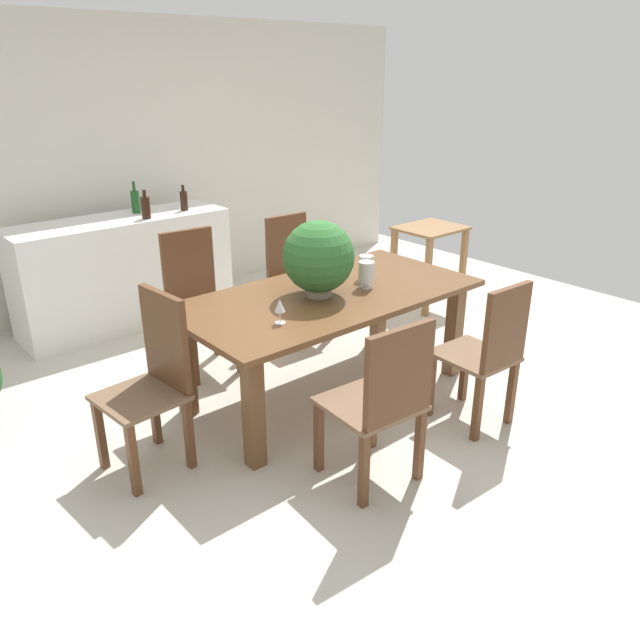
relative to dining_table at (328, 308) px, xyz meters
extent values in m
plane|color=beige|center=(0.00, 0.08, -0.64)|extent=(7.04, 7.04, 0.00)
cube|color=beige|center=(0.00, 2.68, 0.66)|extent=(6.40, 0.10, 2.60)
cube|color=brown|center=(0.00, 0.00, 0.09)|extent=(2.07, 1.05, 0.04)
cube|color=brown|center=(-0.90, -0.39, -0.28)|extent=(0.10, 0.10, 0.71)
cube|color=brown|center=(0.90, -0.39, -0.28)|extent=(0.10, 0.10, 0.71)
cube|color=brown|center=(-0.90, 0.39, -0.28)|extent=(0.10, 0.10, 0.71)
cube|color=brown|center=(0.90, 0.39, -0.28)|extent=(0.10, 0.10, 0.71)
cube|color=brown|center=(-1.58, 0.16, -0.42)|extent=(0.05, 0.05, 0.45)
cube|color=brown|center=(-1.55, -0.20, -0.42)|extent=(0.05, 0.05, 0.45)
cube|color=brown|center=(-1.23, 0.20, -0.42)|extent=(0.05, 0.05, 0.45)
cube|color=brown|center=(-1.20, -0.16, -0.42)|extent=(0.05, 0.05, 0.45)
cube|color=brown|center=(-1.39, 0.00, -0.18)|extent=(0.47, 0.47, 0.03)
cube|color=brown|center=(-1.20, 0.02, 0.11)|extent=(0.08, 0.40, 0.56)
cube|color=brown|center=(0.64, -0.69, -0.42)|extent=(0.05, 0.05, 0.45)
cube|color=brown|center=(0.30, -0.68, -0.42)|extent=(0.05, 0.05, 0.45)
cube|color=brown|center=(0.63, -1.08, -0.42)|extent=(0.05, 0.05, 0.45)
cube|color=brown|center=(0.29, -1.06, -0.42)|extent=(0.05, 0.05, 0.45)
cube|color=brown|center=(0.47, -0.88, -0.18)|extent=(0.43, 0.48, 0.03)
cube|color=brown|center=(0.46, -1.09, 0.09)|extent=(0.38, 0.06, 0.51)
cube|color=brown|center=(-0.25, -0.70, -0.42)|extent=(0.05, 0.05, 0.45)
cube|color=brown|center=(-0.65, -0.67, -0.42)|extent=(0.05, 0.05, 0.45)
cube|color=brown|center=(-0.28, -1.09, -0.42)|extent=(0.05, 0.05, 0.45)
cube|color=brown|center=(-0.68, -1.06, -0.42)|extent=(0.05, 0.05, 0.45)
cube|color=brown|center=(-0.47, -0.88, -0.18)|extent=(0.51, 0.50, 0.03)
cube|color=brown|center=(-0.48, -1.09, 0.09)|extent=(0.44, 0.07, 0.51)
cube|color=brown|center=(-0.67, 0.70, -0.42)|extent=(0.05, 0.05, 0.45)
cube|color=brown|center=(-0.30, 0.67, -0.42)|extent=(0.05, 0.05, 0.45)
cube|color=brown|center=(-0.63, 1.09, -0.42)|extent=(0.05, 0.05, 0.45)
cube|color=brown|center=(-0.26, 1.06, -0.42)|extent=(0.05, 0.05, 0.45)
cube|color=brown|center=(-0.47, 0.88, -0.18)|extent=(0.48, 0.50, 0.03)
cube|color=brown|center=(-0.45, 1.09, 0.12)|extent=(0.41, 0.08, 0.58)
cube|color=brown|center=(0.28, 0.71, -0.42)|extent=(0.05, 0.05, 0.45)
cube|color=brown|center=(0.64, 0.70, -0.42)|extent=(0.05, 0.05, 0.45)
cube|color=brown|center=(0.29, 1.06, -0.42)|extent=(0.05, 0.05, 0.45)
cube|color=brown|center=(0.65, 1.05, -0.42)|extent=(0.05, 0.05, 0.45)
cube|color=brown|center=(0.47, 0.88, -0.18)|extent=(0.44, 0.44, 0.03)
cube|color=brown|center=(0.47, 1.07, 0.11)|extent=(0.40, 0.05, 0.56)
cylinder|color=gray|center=(-0.08, 0.00, 0.16)|extent=(0.17, 0.17, 0.09)
sphere|color=#2D662D|center=(-0.08, 0.00, 0.38)|extent=(0.47, 0.47, 0.47)
sphere|color=silver|center=(-0.07, 0.13, 0.52)|extent=(0.04, 0.04, 0.04)
sphere|color=silver|center=(0.03, -0.08, 0.50)|extent=(0.05, 0.05, 0.05)
sphere|color=silver|center=(0.03, 0.07, 0.43)|extent=(0.06, 0.06, 0.06)
sphere|color=silver|center=(0.03, -0.12, 0.37)|extent=(0.04, 0.04, 0.04)
sphere|color=silver|center=(-0.21, 0.02, 0.40)|extent=(0.04, 0.04, 0.04)
cylinder|color=silver|center=(0.27, -0.09, 0.12)|extent=(0.08, 0.08, 0.01)
cylinder|color=silver|center=(0.27, -0.09, 0.14)|extent=(0.03, 0.03, 0.03)
cylinder|color=silver|center=(0.27, -0.09, 0.23)|extent=(0.11, 0.11, 0.14)
cylinder|color=silver|center=(0.40, 0.05, 0.12)|extent=(0.08, 0.08, 0.01)
cylinder|color=silver|center=(0.40, 0.05, 0.15)|extent=(0.03, 0.03, 0.05)
cylinder|color=silver|center=(0.40, 0.05, 0.23)|extent=(0.10, 0.10, 0.12)
cylinder|color=silver|center=(-0.57, -0.21, 0.11)|extent=(0.06, 0.06, 0.00)
cylinder|color=silver|center=(-0.57, -0.21, 0.15)|extent=(0.01, 0.01, 0.07)
cone|color=silver|center=(-0.57, -0.21, 0.22)|extent=(0.06, 0.06, 0.08)
cube|color=white|center=(-0.51, 2.15, -0.16)|extent=(1.85, 0.59, 0.96)
cylinder|color=#194C1E|center=(-0.30, 2.24, 0.42)|extent=(0.07, 0.07, 0.19)
cylinder|color=#194C1E|center=(-0.30, 2.24, 0.56)|extent=(0.03, 0.03, 0.08)
cylinder|color=black|center=(-0.33, 1.98, 0.41)|extent=(0.08, 0.08, 0.18)
cylinder|color=black|center=(-0.33, 1.98, 0.54)|extent=(0.03, 0.03, 0.06)
cylinder|color=black|center=(0.08, 2.06, 0.41)|extent=(0.07, 0.07, 0.17)
cylinder|color=black|center=(0.08, 2.06, 0.52)|extent=(0.03, 0.03, 0.06)
cube|color=olive|center=(1.92, 0.72, 0.11)|extent=(0.60, 0.51, 0.02)
cube|color=olive|center=(1.66, 0.51, -0.27)|extent=(0.05, 0.05, 0.74)
cube|color=olive|center=(2.18, 0.51, -0.27)|extent=(0.05, 0.05, 0.74)
cube|color=olive|center=(1.66, 0.94, -0.27)|extent=(0.05, 0.05, 0.74)
cube|color=olive|center=(2.18, 0.94, -0.27)|extent=(0.05, 0.05, 0.74)
camera|label=1|loc=(-2.59, -2.94, 1.52)|focal=34.76mm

